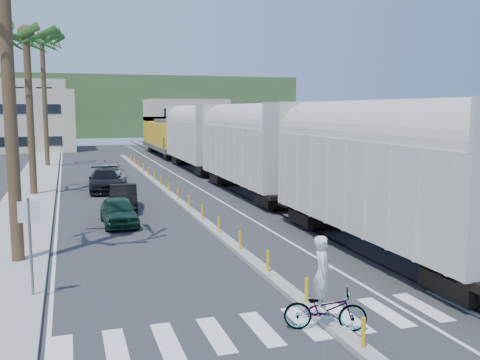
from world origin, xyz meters
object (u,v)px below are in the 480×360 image
car_lead (119,211)px  cyclist (324,301)px  street_sign (30,233)px  car_second (124,198)px

car_lead → cyclist: 14.60m
street_sign → cyclist: size_ratio=1.16×
street_sign → cyclist: (7.06, -4.55, -1.21)m
car_second → cyclist: cyclist is taller
car_second → cyclist: 18.23m
street_sign → car_lead: size_ratio=0.76×
car_lead → cyclist: (3.72, -14.12, 0.09)m
street_sign → car_second: (3.96, 13.41, -1.29)m
street_sign → car_second: size_ratio=0.70×
car_second → street_sign: bearing=-100.9°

